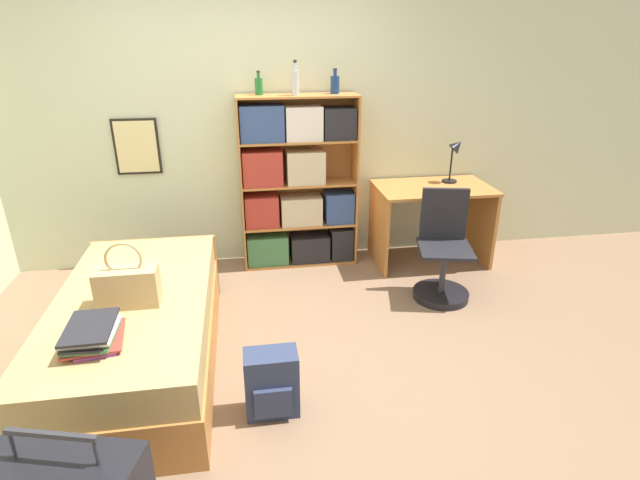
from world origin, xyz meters
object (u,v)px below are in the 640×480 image
at_px(bottle_brown, 295,82).
at_px(handbag, 128,285).
at_px(bookcase, 296,187).
at_px(desk, 431,211).
at_px(bottle_green, 259,86).
at_px(desk_chair, 442,264).
at_px(book_stack_on_bed, 92,334).
at_px(desk_lamp, 456,152).
at_px(bed, 138,330).
at_px(backpack, 272,384).
at_px(bottle_clear, 335,84).

bearing_deg(bottle_brown, handbag, -128.20).
bearing_deg(bookcase, desk, -7.72).
relative_size(bottle_green, desk_chair, 0.22).
height_order(book_stack_on_bed, desk_lamp, desk_lamp).
distance_m(bed, backpack, 1.02).
height_order(bookcase, bottle_green, bottle_green).
bearing_deg(bookcase, bottle_clear, 4.62).
bearing_deg(desk_lamp, desk_chair, -115.00).
bearing_deg(desk, bottle_clear, 167.51).
distance_m(bed, desk_lamp, 3.13).
bearing_deg(desk, desk_lamp, 27.40).
xyz_separation_m(bottle_green, desk, (1.55, -0.21, -1.13)).
bearing_deg(desk_chair, desk_lamp, 65.00).
bearing_deg(bottle_green, desk_lamp, -2.95).
bearing_deg(bottle_green, bookcase, -8.00).
height_order(bottle_brown, bottle_clear, bottle_brown).
bearing_deg(backpack, bottle_clear, 70.31).
distance_m(handbag, bottle_brown, 2.19).
bearing_deg(backpack, bed, 144.70).
bearing_deg(bottle_brown, desk, -6.05).
xyz_separation_m(bottle_green, bottle_brown, (0.30, -0.08, 0.03)).
distance_m(handbag, bookcase, 1.97).
bearing_deg(desk_chair, bookcase, 142.82).
bearing_deg(bottle_green, handbag, -119.26).
bearing_deg(handbag, desk, 29.68).
relative_size(book_stack_on_bed, desk_lamp, 0.92).
height_order(bottle_brown, backpack, bottle_brown).
height_order(bed, bottle_brown, bottle_brown).
height_order(handbag, bottle_brown, bottle_brown).
distance_m(desk_lamp, desk_chair, 1.15).
height_order(bottle_green, bottle_clear, bottle_clear).
xyz_separation_m(desk, desk_lamp, (0.23, 0.12, 0.52)).
bearing_deg(bed, bottle_brown, 49.00).
bearing_deg(book_stack_on_bed, desk, 34.99).
xyz_separation_m(bottle_brown, desk_lamp, (1.48, -0.01, -0.64)).
bearing_deg(bottle_clear, backpack, -109.69).
bearing_deg(desk, desk_chair, -101.68).
height_order(bed, book_stack_on_bed, book_stack_on_bed).
xyz_separation_m(bed, bottle_clear, (1.57, 1.47, 1.38)).
xyz_separation_m(bed, bottle_green, (0.92, 1.48, 1.38)).
relative_size(bed, bottle_green, 9.74).
bearing_deg(bookcase, desk_lamp, -1.94).
relative_size(bookcase, desk, 1.49).
bearing_deg(desk_lamp, desk, -152.60).
xyz_separation_m(bed, backpack, (0.83, -0.59, -0.06)).
relative_size(bottle_brown, backpack, 0.71).
height_order(handbag, desk_chair, handbag).
xyz_separation_m(bookcase, backpack, (-0.38, -2.03, -0.55)).
xyz_separation_m(bottle_clear, desk, (0.90, -0.20, -1.14)).
bearing_deg(desk, book_stack_on_bed, -145.01).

